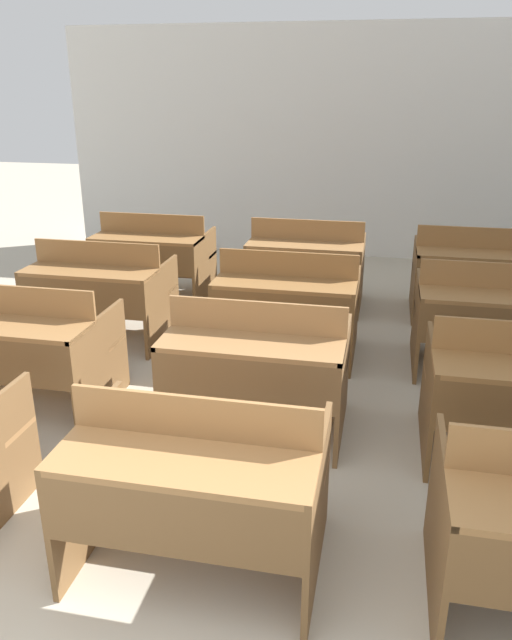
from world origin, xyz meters
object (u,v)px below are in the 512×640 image
bench_third_center (287,303)px  bench_back_right (475,272)px  bench_second_center (257,365)px  bench_third_left (100,290)px  bench_third_right (491,317)px  bench_second_left (22,346)px  bench_back_center (306,262)px  bench_front_center (197,481)px  bench_back_left (153,254)px

bench_third_center → bench_back_right: bearing=37.8°
bench_second_center → bench_third_left: 2.00m
bench_third_right → bench_second_left: bearing=-158.8°
bench_second_left → bench_second_center: bearing=0.8°
bench_second_center → bench_third_right: same height
bench_second_center → bench_back_center: (-0.01, 2.41, 0.00)m
bench_second_left → bench_third_right: 3.36m
bench_third_center → bench_second_left: bearing=-142.6°
bench_third_center → bench_third_right: same height
bench_front_center → bench_second_center: bearing=89.4°
bench_third_left → bench_back_left: (0.03, 1.19, 0.00)m
bench_third_center → bench_third_right: 1.54m
bench_third_left → bench_back_center: same height
bench_front_center → bench_back_center: 3.65m
bench_front_center → bench_back_center: (0.01, 3.65, 0.00)m
bench_front_center → bench_second_left: 1.98m
bench_third_right → bench_back_left: size_ratio=1.00×
bench_third_center → bench_back_center: (-0.01, 1.23, 0.00)m
bench_second_left → bench_third_left: same height
bench_third_center → bench_back_left: (-1.57, 1.19, 0.00)m
bench_third_left → bench_back_center: 2.01m
bench_third_left → bench_third_right: bearing=-0.1°
bench_back_left → bench_second_center: bearing=-56.6°
bench_third_left → bench_third_right: same height
bench_third_left → bench_back_left: bearing=88.5°
bench_back_right → bench_second_left: bearing=-142.4°
bench_second_left → bench_second_center: same height
bench_second_left → bench_back_center: size_ratio=1.00×
bench_third_center → bench_third_right: (1.54, 0.00, 0.00)m
bench_third_left → bench_third_center: (1.60, -0.01, 0.00)m
bench_second_left → bench_back_right: 3.97m
bench_second_center → bench_third_center: (0.00, 1.19, 0.00)m
bench_third_center → bench_second_center: bearing=-90.1°
bench_second_left → bench_third_right: same height
bench_back_left → bench_back_center: 1.56m
bench_third_right → bench_back_right: bearing=89.2°
bench_second_center → bench_back_left: (-1.57, 2.38, 0.00)m
bench_third_left → bench_back_center: (1.59, 1.22, 0.00)m
bench_second_center → bench_back_left: 2.85m
bench_front_center → bench_third_left: bearing=123.2°
bench_back_center → bench_third_left: bearing=-142.5°
bench_back_left → bench_back_center: size_ratio=1.00×
bench_third_center → bench_third_right: size_ratio=1.00×
bench_second_center → bench_third_right: size_ratio=1.00×
bench_front_center → bench_back_left: same height
bench_third_left → bench_third_center: 1.60m
bench_second_center → bench_back_left: size_ratio=1.00×
bench_front_center → bench_third_left: (-1.59, 2.43, 0.00)m
bench_front_center → bench_second_left: same height
bench_second_left → bench_third_center: (1.59, 1.21, 0.00)m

